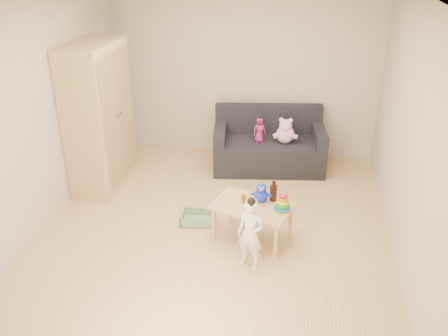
% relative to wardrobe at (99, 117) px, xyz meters
% --- Properties ---
extents(room, '(4.50, 4.50, 4.50)m').
position_rel_wardrobe_xyz_m(room, '(1.72, -0.83, 0.33)').
color(room, '#DDB977').
rests_on(room, ground).
extents(wardrobe, '(0.54, 1.08, 1.94)m').
position_rel_wardrobe_xyz_m(wardrobe, '(0.00, 0.00, 0.00)').
color(wardrobe, tan).
rests_on(wardrobe, ground).
extents(sofa, '(1.68, 1.00, 0.45)m').
position_rel_wardrobe_xyz_m(sofa, '(2.18, 0.86, -0.75)').
color(sofa, black).
rests_on(sofa, ground).
extents(play_table, '(0.98, 0.77, 0.45)m').
position_rel_wardrobe_xyz_m(play_table, '(2.17, -1.03, -0.75)').
color(play_table, tan).
rests_on(play_table, ground).
extents(storage_bin, '(0.43, 0.34, 0.12)m').
position_rel_wardrobe_xyz_m(storage_bin, '(1.49, -0.78, -0.91)').
color(storage_bin, gray).
rests_on(storage_bin, ground).
extents(toddler, '(0.33, 0.27, 0.76)m').
position_rel_wardrobe_xyz_m(toddler, '(2.20, -1.51, -0.59)').
color(toddler, white).
rests_on(toddler, ground).
extents(pink_bear, '(0.34, 0.32, 0.31)m').
position_rel_wardrobe_xyz_m(pink_bear, '(2.41, 0.81, -0.37)').
color(pink_bear, '#F6B5DD').
rests_on(pink_bear, sofa).
extents(doll, '(0.22, 0.19, 0.36)m').
position_rel_wardrobe_xyz_m(doll, '(2.05, 0.76, -0.35)').
color(doll, '#A71F67').
rests_on(doll, sofa).
extents(ring_stacker, '(0.18, 0.18, 0.20)m').
position_rel_wardrobe_xyz_m(ring_stacker, '(2.50, -1.11, -0.44)').
color(ring_stacker, '#D4BA0B').
rests_on(ring_stacker, play_table).
extents(brown_bottle, '(0.08, 0.08, 0.24)m').
position_rel_wardrobe_xyz_m(brown_bottle, '(2.38, -0.89, -0.42)').
color(brown_bottle, black).
rests_on(brown_bottle, play_table).
extents(blue_plush, '(0.22, 0.18, 0.23)m').
position_rel_wardrobe_xyz_m(blue_plush, '(2.25, -0.94, -0.40)').
color(blue_plush, '#1B33F4').
rests_on(blue_plush, play_table).
extents(wooden_figure, '(0.05, 0.04, 0.11)m').
position_rel_wardrobe_xyz_m(wooden_figure, '(2.06, -1.01, -0.46)').
color(wooden_figure, brown).
rests_on(wooden_figure, play_table).
extents(yellow_book, '(0.18, 0.18, 0.01)m').
position_rel_wardrobe_xyz_m(yellow_book, '(2.09, -0.92, -0.51)').
color(yellow_book, gold).
rests_on(yellow_book, play_table).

